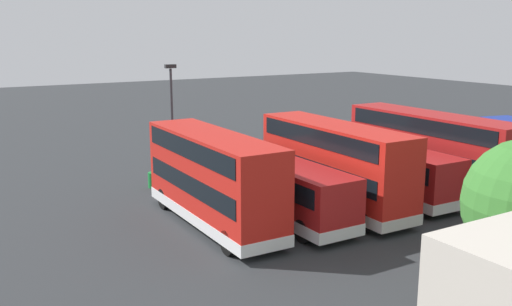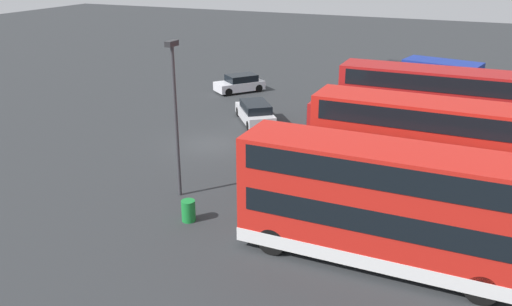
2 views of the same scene
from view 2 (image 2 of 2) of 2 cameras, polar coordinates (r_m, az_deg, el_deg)
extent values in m
plane|color=#2D3033|center=(31.66, -4.79, 0.96)|extent=(140.00, 140.00, 0.00)
cube|color=red|center=(36.38, 18.47, 5.34)|extent=(2.59, 10.95, 2.60)
cube|color=silver|center=(36.65, 18.28, 3.80)|extent=(2.63, 10.99, 0.55)
cube|color=black|center=(36.23, 18.57, 6.25)|extent=(2.64, 10.15, 0.90)
cube|color=black|center=(37.06, 10.07, 7.34)|extent=(2.25, 0.07, 1.10)
cylinder|color=black|center=(36.14, 11.67, 4.08)|extent=(0.30, 1.10, 1.10)
cylinder|color=black|center=(38.26, 12.40, 4.97)|extent=(0.30, 1.10, 1.10)
cylinder|color=black|center=(35.51, 24.57, 2.26)|extent=(0.30, 1.10, 1.10)
cylinder|color=black|center=(37.67, 24.60, 3.26)|extent=(0.30, 1.10, 1.10)
cube|color=#A51919|center=(32.70, 19.40, 4.98)|extent=(2.56, 11.65, 4.20)
cube|color=silver|center=(33.21, 19.02, 1.96)|extent=(2.60, 11.69, 0.55)
cube|color=black|center=(32.75, 19.35, 4.65)|extent=(2.62, 10.85, 0.90)
cube|color=black|center=(32.34, 19.72, 7.53)|extent=(2.62, 10.85, 0.90)
cube|color=black|center=(33.63, 9.40, 5.98)|extent=(2.25, 0.06, 1.10)
cylinder|color=black|center=(32.75, 11.13, 2.34)|extent=(0.30, 1.10, 1.10)
cylinder|color=black|center=(34.85, 11.98, 3.42)|extent=(0.30, 1.10, 1.10)
cube|color=#A51919|center=(29.70, 16.73, 2.11)|extent=(2.75, 11.38, 2.60)
cube|color=silver|center=(30.04, 16.53, 0.26)|extent=(2.79, 11.42, 0.55)
cube|color=black|center=(29.52, 16.86, 3.21)|extent=(2.80, 10.58, 0.90)
cube|color=black|center=(30.73, 6.32, 4.69)|extent=(2.25, 0.10, 1.10)
cylinder|color=black|center=(29.84, 8.09, 0.66)|extent=(0.32, 1.11, 1.10)
cylinder|color=black|center=(31.88, 9.29, 1.94)|extent=(0.32, 1.11, 1.10)
cylinder|color=black|center=(28.82, 24.52, -1.88)|extent=(0.32, 1.11, 1.10)
cylinder|color=black|center=(30.93, 24.64, -0.38)|extent=(0.32, 1.11, 1.10)
cube|color=red|center=(25.62, 17.91, 0.87)|extent=(2.69, 10.47, 4.20)
cube|color=silver|center=(26.28, 17.47, -2.87)|extent=(2.73, 10.51, 0.55)
cube|color=black|center=(25.69, 17.86, 0.45)|extent=(2.74, 9.67, 0.90)
cube|color=black|center=(25.17, 18.29, 4.07)|extent=(2.74, 9.67, 0.90)
cube|color=black|center=(26.68, 6.68, 2.12)|extent=(2.25, 0.09, 1.10)
cylinder|color=black|center=(25.91, 8.75, -2.62)|extent=(0.32, 1.10, 1.10)
cylinder|color=black|center=(27.92, 10.05, -0.91)|extent=(0.32, 1.10, 1.10)
cylinder|color=black|center=(25.21, 25.68, -5.29)|extent=(0.32, 1.10, 1.10)
cylinder|color=black|center=(27.28, 25.71, -3.33)|extent=(0.32, 1.10, 1.10)
cube|color=#A51919|center=(22.81, 16.22, -3.62)|extent=(2.58, 10.13, 2.60)
cube|color=silver|center=(23.25, 15.97, -5.92)|extent=(2.62, 10.17, 0.55)
cube|color=black|center=(22.58, 16.38, -2.23)|extent=(2.64, 9.33, 0.90)
cube|color=black|center=(23.60, 4.12, -0.36)|extent=(2.25, 0.07, 1.10)
cylinder|color=black|center=(22.92, 6.44, -5.79)|extent=(0.30, 1.10, 1.10)
cylinder|color=black|center=(24.88, 8.00, -3.61)|extent=(0.30, 1.10, 1.10)
cylinder|color=black|center=(22.24, 24.94, -8.70)|extent=(0.30, 1.10, 1.10)
cylinder|color=black|center=(24.25, 24.95, -6.21)|extent=(0.30, 1.10, 1.10)
cube|color=red|center=(19.39, 13.36, -5.24)|extent=(2.62, 10.25, 4.20)
cube|color=silver|center=(20.25, 12.93, -9.87)|extent=(2.66, 10.29, 0.55)
cube|color=black|center=(19.48, 13.31, -5.76)|extent=(2.68, 9.45, 0.90)
cube|color=black|center=(18.79, 13.74, -1.13)|extent=(2.68, 9.45, 0.90)
cube|color=black|center=(20.86, -0.64, -3.29)|extent=(2.25, 0.08, 1.10)
cylinder|color=black|center=(20.22, 1.75, -9.58)|extent=(0.31, 1.10, 1.10)
cylinder|color=black|center=(22.06, 4.01, -6.83)|extent=(0.31, 1.10, 1.10)
cylinder|color=black|center=(19.15, 23.39, -13.46)|extent=(0.31, 1.10, 1.10)
cylinder|color=black|center=(21.08, 23.62, -10.16)|extent=(0.31, 1.10, 1.10)
cube|color=navy|center=(42.50, 19.53, 7.58)|extent=(3.62, 5.91, 2.80)
cube|color=black|center=(43.73, 14.78, 8.05)|extent=(2.87, 2.49, 2.20)
cylinder|color=black|center=(42.94, 14.09, 6.50)|extent=(0.49, 1.04, 1.00)
cylinder|color=black|center=(44.99, 15.21, 7.05)|extent=(0.49, 1.04, 1.00)
cylinder|color=black|center=(41.29, 21.14, 5.14)|extent=(0.49, 1.04, 1.00)
cylinder|color=black|center=(43.42, 21.97, 5.76)|extent=(0.49, 1.04, 1.00)
cube|color=silver|center=(43.57, -1.83, 7.37)|extent=(4.21, 3.87, 0.70)
cube|color=black|center=(43.51, -1.60, 8.20)|extent=(2.88, 2.76, 0.55)
cylinder|color=black|center=(42.35, -3.04, 6.66)|extent=(0.64, 0.57, 0.64)
cylinder|color=black|center=(43.76, -3.92, 7.11)|extent=(0.64, 0.57, 0.64)
cylinder|color=black|center=(43.53, 0.28, 7.09)|extent=(0.64, 0.57, 0.64)
cylinder|color=black|center=(44.91, -0.69, 7.53)|extent=(0.64, 0.57, 0.64)
cube|color=silver|center=(35.58, -0.12, 4.22)|extent=(4.63, 4.15, 0.70)
cube|color=black|center=(35.22, -0.04, 5.10)|extent=(3.12, 2.93, 0.55)
cylinder|color=black|center=(37.00, -1.93, 4.53)|extent=(0.64, 0.56, 0.64)
cylinder|color=black|center=(37.35, 0.48, 4.71)|extent=(0.64, 0.56, 0.64)
cylinder|color=black|center=(33.96, -0.78, 3.01)|extent=(0.64, 0.56, 0.64)
cylinder|color=black|center=(34.34, 1.83, 3.21)|extent=(0.64, 0.56, 0.64)
cylinder|color=#38383D|center=(24.03, -8.70, 3.07)|extent=(0.16, 0.16, 7.05)
cube|color=#262628|center=(23.17, -9.20, 11.73)|extent=(0.70, 0.30, 0.24)
cylinder|color=#197F33|center=(22.74, -7.39, -6.27)|extent=(0.60, 0.60, 0.95)
camera|label=1|loc=(21.66, 96.62, -7.06)|focal=39.35mm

